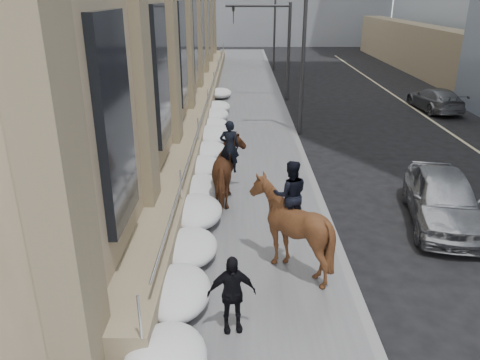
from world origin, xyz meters
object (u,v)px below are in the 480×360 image
(mounted_horse_left, at_px, (230,170))
(mounted_horse_right, at_px, (290,224))
(car_silver, at_px, (443,198))
(pedestrian, at_px, (231,294))
(car_grey, at_px, (435,99))

(mounted_horse_left, height_order, mounted_horse_right, mounted_horse_right)
(mounted_horse_right, bearing_deg, car_silver, -153.55)
(pedestrian, relative_size, car_grey, 0.36)
(pedestrian, bearing_deg, car_silver, 30.08)
(mounted_horse_left, xyz_separation_m, car_silver, (6.45, -1.37, -0.40))
(pedestrian, height_order, car_silver, pedestrian)
(pedestrian, relative_size, car_silver, 0.35)
(mounted_horse_left, xyz_separation_m, mounted_horse_right, (1.55, -4.07, 0.13))
(mounted_horse_left, height_order, pedestrian, mounted_horse_left)
(mounted_horse_left, bearing_deg, car_silver, 167.53)
(car_silver, bearing_deg, car_grey, 81.27)
(car_silver, bearing_deg, pedestrian, -129.73)
(mounted_horse_right, bearing_deg, mounted_horse_left, -71.54)
(car_grey, bearing_deg, mounted_horse_right, 55.19)
(mounted_horse_right, relative_size, car_grey, 0.60)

